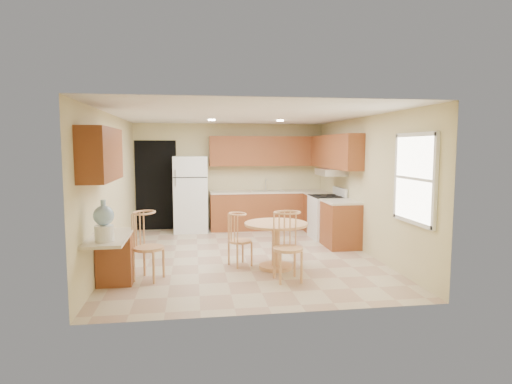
{
  "coord_description": "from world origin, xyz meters",
  "views": [
    {
      "loc": [
        -0.89,
        -7.5,
        1.94
      ],
      "look_at": [
        0.27,
        0.3,
        1.12
      ],
      "focal_mm": 30.0,
      "sensor_mm": 36.0,
      "label": 1
    }
  ],
  "objects": [
    {
      "name": "refrigerator",
      "position": [
        -0.95,
        2.4,
        0.87
      ],
      "size": [
        0.77,
        0.75,
        1.74
      ],
      "color": "white",
      "rests_on": "floor"
    },
    {
      "name": "wall_left",
      "position": [
        -2.25,
        0.0,
        1.25
      ],
      "size": [
        0.02,
        5.5,
        2.5
      ],
      "primitive_type": "cube",
      "color": "beige",
      "rests_on": "floor"
    },
    {
      "name": "desk_top",
      "position": [
        -2.0,
        -1.7,
        0.75
      ],
      "size": [
        0.5,
        1.2,
        0.04
      ],
      "primitive_type": "cube",
      "color": "beige",
      "rests_on": "desk_pedestal"
    },
    {
      "name": "sink",
      "position": [
        0.85,
        2.45,
        0.91
      ],
      "size": [
        0.78,
        0.44,
        0.01
      ],
      "primitive_type": "cube",
      "color": "silver",
      "rests_on": "counter_back"
    },
    {
      "name": "can_light_b",
      "position": [
        0.9,
        1.2,
        2.48
      ],
      "size": [
        0.14,
        0.14,
        0.02
      ],
      "primitive_type": "cylinder",
      "color": "white",
      "rests_on": "ceiling"
    },
    {
      "name": "window",
      "position": [
        2.23,
        -1.85,
        1.5
      ],
      "size": [
        0.06,
        1.12,
        1.3
      ],
      "color": "white",
      "rests_on": "wall_right"
    },
    {
      "name": "chair_desk",
      "position": [
        -1.55,
        -1.3,
        0.61
      ],
      "size": [
        0.44,
        0.57,
        1.0
      ],
      "rotation": [
        0.0,
        0.0,
        -1.96
      ],
      "color": "tan",
      "rests_on": "floor"
    },
    {
      "name": "upper_cab_back",
      "position": [
        0.88,
        2.58,
        1.85
      ],
      "size": [
        2.75,
        0.33,
        0.7
      ],
      "primitive_type": "cube",
      "color": "brown",
      "rests_on": "wall_back"
    },
    {
      "name": "counter_right_b",
      "position": [
        1.95,
        0.4,
        0.89
      ],
      "size": [
        0.63,
        0.8,
        0.04
      ],
      "primitive_type": "cube",
      "color": "beige",
      "rests_on": "base_cab_right_b"
    },
    {
      "name": "counter_back",
      "position": [
        0.88,
        2.45,
        0.89
      ],
      "size": [
        2.75,
        0.63,
        0.04
      ],
      "primitive_type": "cube",
      "color": "beige",
      "rests_on": "base_cab_back"
    },
    {
      "name": "upper_cab_left",
      "position": [
        -2.08,
        -1.6,
        1.85
      ],
      "size": [
        0.33,
        1.4,
        0.7
      ],
      "primitive_type": "cube",
      "color": "brown",
      "rests_on": "wall_left"
    },
    {
      "name": "water_crock",
      "position": [
        -2.0,
        -2.01,
        1.01
      ],
      "size": [
        0.25,
        0.25,
        0.52
      ],
      "color": "white",
      "rests_on": "desk_top"
    },
    {
      "name": "doorway",
      "position": [
        -1.75,
        2.73,
        1.05
      ],
      "size": [
        0.9,
        0.02,
        2.1
      ],
      "primitive_type": "cube",
      "color": "black",
      "rests_on": "floor"
    },
    {
      "name": "wall_back",
      "position": [
        0.0,
        2.75,
        1.25
      ],
      "size": [
        4.5,
        0.02,
        2.5
      ],
      "primitive_type": "cube",
      "color": "beige",
      "rests_on": "floor"
    },
    {
      "name": "upper_cab_right",
      "position": [
        2.08,
        1.21,
        1.85
      ],
      "size": [
        0.33,
        2.42,
        0.7
      ],
      "primitive_type": "cube",
      "color": "brown",
      "rests_on": "wall_right"
    },
    {
      "name": "chair_table_b",
      "position": [
        0.46,
        -1.65,
        0.61
      ],
      "size": [
        0.44,
        0.44,
        1.0
      ],
      "rotation": [
        0.0,
        0.0,
        3.22
      ],
      "color": "tan",
      "rests_on": "floor"
    },
    {
      "name": "base_cab_right_a",
      "position": [
        1.95,
        1.85,
        0.43
      ],
      "size": [
        0.6,
        0.59,
        0.87
      ],
      "primitive_type": "cube",
      "color": "brown",
      "rests_on": "floor"
    },
    {
      "name": "counter_right_a",
      "position": [
        1.95,
        1.85,
        0.89
      ],
      "size": [
        0.63,
        0.59,
        0.04
      ],
      "primitive_type": "cube",
      "color": "beige",
      "rests_on": "base_cab_right_a"
    },
    {
      "name": "can_light_a",
      "position": [
        -0.5,
        1.2,
        2.48
      ],
      "size": [
        0.14,
        0.14,
        0.02
      ],
      "primitive_type": "cylinder",
      "color": "white",
      "rests_on": "ceiling"
    },
    {
      "name": "range_hood",
      "position": [
        2.0,
        1.18,
        1.42
      ],
      "size": [
        0.5,
        0.76,
        0.14
      ],
      "primitive_type": "cube",
      "color": "silver",
      "rests_on": "upper_cab_right"
    },
    {
      "name": "base_cab_back",
      "position": [
        0.88,
        2.45,
        0.43
      ],
      "size": [
        2.75,
        0.6,
        0.87
      ],
      "primitive_type": "cube",
      "color": "brown",
      "rests_on": "floor"
    },
    {
      "name": "base_cab_right_b",
      "position": [
        1.95,
        0.4,
        0.43
      ],
      "size": [
        0.6,
        0.8,
        0.87
      ],
      "primitive_type": "cube",
      "color": "brown",
      "rests_on": "floor"
    },
    {
      "name": "wall_front",
      "position": [
        0.0,
        -2.75,
        1.25
      ],
      "size": [
        4.5,
        0.02,
        2.5
      ],
      "primitive_type": "cube",
      "color": "beige",
      "rests_on": "floor"
    },
    {
      "name": "floor",
      "position": [
        0.0,
        0.0,
        0.0
      ],
      "size": [
        5.5,
        5.5,
        0.0
      ],
      "primitive_type": "plane",
      "color": "#C3AF8D",
      "rests_on": "ground"
    },
    {
      "name": "ceiling",
      "position": [
        0.0,
        0.0,
        2.5
      ],
      "size": [
        4.5,
        5.5,
        0.02
      ],
      "primitive_type": "cube",
      "color": "white",
      "rests_on": "wall_back"
    },
    {
      "name": "dining_table",
      "position": [
        0.41,
        -0.9,
        0.49
      ],
      "size": [
        1.01,
        1.01,
        0.75
      ],
      "rotation": [
        0.0,
        0.0,
        -0.32
      ],
      "color": "tan",
      "rests_on": "floor"
    },
    {
      "name": "chair_table_a",
      "position": [
        -0.14,
        -0.73,
        0.53
      ],
      "size": [
        0.38,
        0.49,
        0.87
      ],
      "rotation": [
        0.0,
        0.0,
        -1.12
      ],
      "color": "tan",
      "rests_on": "floor"
    },
    {
      "name": "desk_pedestal",
      "position": [
        -2.0,
        -1.32,
        0.36
      ],
      "size": [
        0.48,
        0.42,
        0.72
      ],
      "primitive_type": "cube",
      "color": "brown",
      "rests_on": "floor"
    },
    {
      "name": "stove",
      "position": [
        1.92,
        1.18,
        0.47
      ],
      "size": [
        0.65,
        0.76,
        1.09
      ],
      "color": "white",
      "rests_on": "floor"
    },
    {
      "name": "wall_right",
      "position": [
        2.25,
        0.0,
        1.25
      ],
      "size": [
        0.02,
        5.5,
        2.5
      ],
      "primitive_type": "cube",
      "color": "beige",
      "rests_on": "floor"
    }
  ]
}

